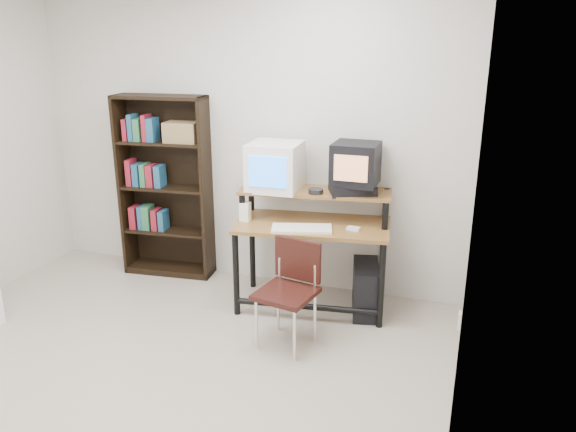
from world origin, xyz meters
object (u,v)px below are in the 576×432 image
(crt_monitor, at_px, (275,166))
(pc_tower, at_px, (365,289))
(school_chair, at_px, (290,283))
(crt_tv, at_px, (356,164))
(computer_desk, at_px, (313,227))
(bookshelf, at_px, (166,184))

(crt_monitor, xyz_separation_m, pc_tower, (0.80, -0.05, -0.96))
(pc_tower, bearing_deg, school_chair, -137.96)
(crt_tv, bearing_deg, pc_tower, -42.84)
(school_chair, bearing_deg, crt_monitor, 128.67)
(crt_monitor, bearing_deg, crt_tv, 4.75)
(computer_desk, xyz_separation_m, crt_monitor, (-0.35, 0.05, 0.47))
(crt_monitor, bearing_deg, pc_tower, -6.72)
(crt_monitor, relative_size, bookshelf, 0.26)
(school_chair, bearing_deg, computer_desk, 102.43)
(computer_desk, bearing_deg, bookshelf, 162.54)
(crt_monitor, height_order, school_chair, crt_monitor)
(computer_desk, distance_m, pc_tower, 0.66)
(crt_monitor, height_order, bookshelf, bookshelf)
(crt_monitor, height_order, pc_tower, crt_monitor)
(school_chair, distance_m, bookshelf, 1.80)
(computer_desk, bearing_deg, crt_monitor, 162.47)
(pc_tower, distance_m, school_chair, 0.82)
(crt_tv, height_order, bookshelf, bookshelf)
(crt_monitor, distance_m, school_chair, 1.04)
(crt_monitor, relative_size, crt_tv, 1.24)
(pc_tower, bearing_deg, bookshelf, 159.58)
(computer_desk, height_order, pc_tower, computer_desk)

